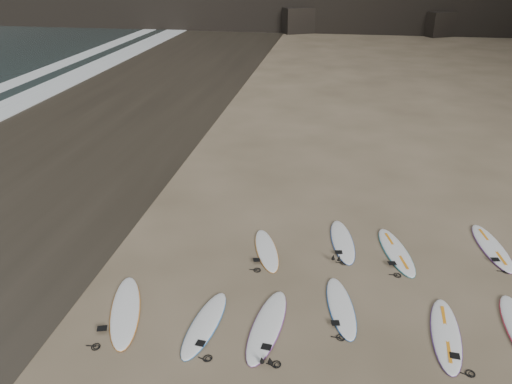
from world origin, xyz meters
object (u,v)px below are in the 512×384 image
surfboard_11 (125,310)px  surfboard_5 (267,250)px  surfboard_1 (267,325)px  surfboard_7 (396,251)px  surfboard_8 (492,247)px  surfboard_0 (205,324)px  surfboard_2 (341,307)px  surfboard_3 (446,334)px  surfboard_6 (342,241)px

surfboard_11 → surfboard_5: bearing=29.0°
surfboard_1 → surfboard_7: surfboard_1 is taller
surfboard_8 → surfboard_11: (-9.06, -4.26, 0.00)m
surfboard_0 → surfboard_5: size_ratio=1.04×
surfboard_1 → surfboard_8: bearing=43.0°
surfboard_2 → surfboard_11: size_ratio=0.86×
surfboard_0 → surfboard_7: size_ratio=0.93×
surfboard_5 → surfboard_7: size_ratio=0.89×
surfboard_7 → surfboard_1: bearing=-144.6°
surfboard_0 → surfboard_3: (5.24, 0.52, 0.00)m
surfboard_5 → surfboard_7: (3.55, 0.49, 0.00)m
surfboard_0 → surfboard_2: size_ratio=1.01×
surfboard_6 → surfboard_1: bearing=-121.3°
surfboard_0 → surfboard_8: bearing=38.5°
surfboard_3 → surfboard_8: bearing=68.1°
surfboard_6 → surfboard_7: (1.47, -0.31, 0.00)m
surfboard_3 → surfboard_5: (-4.32, 2.73, -0.00)m
surfboard_0 → surfboard_6: (3.00, 4.06, 0.00)m
surfboard_1 → surfboard_3: (3.86, 0.35, -0.00)m
surfboard_0 → surfboard_8: 8.38m
surfboard_3 → surfboard_6: bearing=126.5°
surfboard_6 → surfboard_7: bearing=-20.6°
surfboard_5 → surfboard_6: (2.08, 0.80, 0.00)m
surfboard_1 → surfboard_8: (5.75, 4.23, 0.00)m
surfboard_3 → surfboard_8: surfboard_8 is taller
surfboard_7 → surfboard_0: bearing=-153.8°
surfboard_6 → surfboard_3: bearing=-66.3°
surfboard_1 → surfboard_0: bearing=-166.3°
surfboard_1 → surfboard_6: surfboard_1 is taller
surfboard_5 → surfboard_8: (6.21, 1.15, 0.01)m
surfboard_2 → surfboard_7: 3.05m
surfboard_0 → surfboard_8: (7.13, 4.40, 0.00)m
surfboard_1 → surfboard_6: bearing=74.0°
surfboard_5 → surfboard_8: surfboard_8 is taller
surfboard_0 → surfboard_3: size_ratio=0.94×
surfboard_3 → surfboard_1: bearing=-170.6°
surfboard_0 → surfboard_7: surfboard_7 is taller
surfboard_0 → surfboard_7: (4.47, 3.75, 0.00)m
surfboard_1 → surfboard_11: bearing=-172.9°
surfboard_5 → surfboard_3: bearing=-49.4°
surfboard_3 → surfboard_6: 4.18m
surfboard_1 → surfboard_8: size_ratio=1.00×
surfboard_5 → surfboard_11: surfboard_11 is taller
surfboard_3 → surfboard_2: bearing=170.1°
surfboard_2 → surfboard_8: size_ratio=0.90×
surfboard_2 → surfboard_3: bearing=-24.8°
surfboard_0 → surfboard_8: size_ratio=0.91×
surfboard_0 → surfboard_6: surfboard_6 is taller
surfboard_7 → surfboard_11: size_ratio=0.94×
surfboard_3 → surfboard_5: bearing=151.8°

